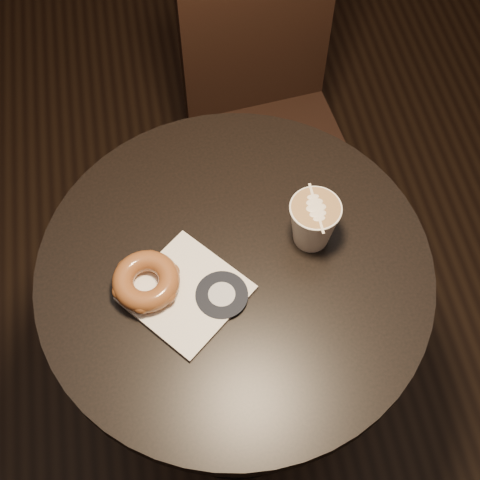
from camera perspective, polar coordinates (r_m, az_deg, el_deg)
The scene contains 5 objects.
cafe_table at distance 1.35m, azimuth -0.40°, elevation -6.23°, with size 0.70×0.70×0.75m.
chair at distance 1.70m, azimuth 2.11°, elevation 11.77°, with size 0.40×0.40×0.93m.
pastry_bag at distance 1.14m, azimuth -4.61°, elevation -4.54°, with size 0.17×0.17×0.01m, color white.
doughnut at distance 1.14m, azimuth -8.02°, elevation -3.49°, with size 0.12×0.12×0.04m, color brown.
latte_cup at distance 1.16m, azimuth 6.26°, elevation 1.44°, with size 0.09×0.09×0.10m, color white, non-canonical shape.
Camera 1 is at (-0.09, -0.54, 1.78)m, focal length 50.00 mm.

